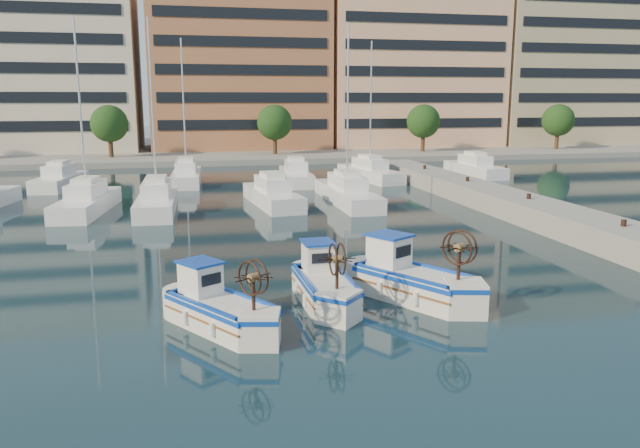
{
  "coord_description": "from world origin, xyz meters",
  "views": [
    {
      "loc": [
        -6.04,
        -17.86,
        6.78
      ],
      "look_at": [
        -0.5,
        7.9,
        1.5
      ],
      "focal_mm": 35.0,
      "sensor_mm": 36.0,
      "label": 1
    }
  ],
  "objects": [
    {
      "name": "waterfront",
      "position": [
        9.23,
        65.04,
        11.1
      ],
      "size": [
        180.0,
        40.0,
        25.6
      ],
      "color": "gray",
      "rests_on": "ground"
    },
    {
      "name": "quay",
      "position": [
        13.0,
        8.0,
        0.6
      ],
      "size": [
        3.0,
        60.0,
        1.2
      ],
      "primitive_type": "cube",
      "color": "gray",
      "rests_on": "ground"
    },
    {
      "name": "fishing_boat_a",
      "position": [
        -5.26,
        0.19,
        0.67
      ],
      "size": [
        3.36,
        3.98,
        2.44
      ],
      "rotation": [
        0.0,
        0.0,
        0.57
      ],
      "color": "silver",
      "rests_on": "ground"
    },
    {
      "name": "fishing_boat_b",
      "position": [
        -1.65,
        1.89,
        0.68
      ],
      "size": [
        1.69,
        3.95,
        2.45
      ],
      "rotation": [
        0.0,
        0.0,
        0.02
      ],
      "color": "silver",
      "rests_on": "ground"
    },
    {
      "name": "yacht_marina",
      "position": [
        -2.44,
        27.5,
        0.53
      ],
      "size": [
        41.77,
        21.91,
        11.5
      ],
      "color": "white",
      "rests_on": "ground"
    },
    {
      "name": "fishing_boat_c",
      "position": [
        1.35,
        1.6,
        0.75
      ],
      "size": [
        3.7,
        4.48,
        2.73
      ],
      "rotation": [
        0.0,
        0.0,
        0.55
      ],
      "color": "silver",
      "rests_on": "ground"
    },
    {
      "name": "ground",
      "position": [
        0.0,
        0.0,
        0.0
      ],
      "size": [
        300.0,
        300.0,
        0.0
      ],
      "primitive_type": "plane",
      "color": "#17323E",
      "rests_on": "ground"
    }
  ]
}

